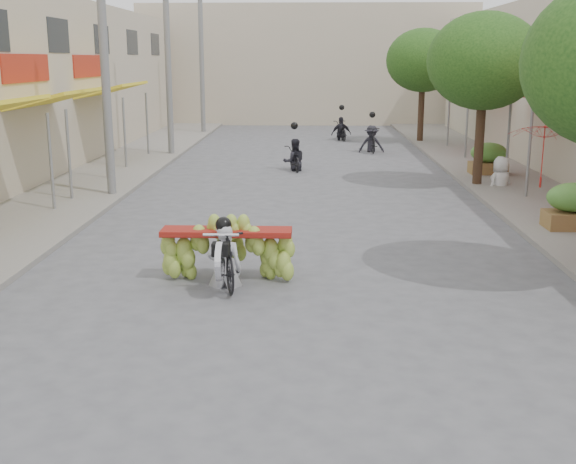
# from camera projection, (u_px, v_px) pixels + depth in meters

# --- Properties ---
(ground) EXTENTS (120.00, 120.00, 0.00)m
(ground) POSITION_uv_depth(u_px,v_px,m) (287.00, 383.00, 8.81)
(ground) COLOR #5B5C61
(ground) RESTS_ON ground
(sidewalk_left) EXTENTS (4.00, 60.00, 0.12)m
(sidewalk_left) POSITION_uv_depth(u_px,v_px,m) (88.00, 178.00, 23.59)
(sidewalk_left) COLOR gray
(sidewalk_left) RESTS_ON ground
(sidewalk_right) EXTENTS (4.00, 60.00, 0.12)m
(sidewalk_right) POSITION_uv_depth(u_px,v_px,m) (520.00, 180.00, 23.16)
(sidewalk_right) COLOR gray
(sidewalk_right) RESTS_ON ground
(far_building) EXTENTS (20.00, 6.00, 7.00)m
(far_building) POSITION_uv_depth(u_px,v_px,m) (307.00, 65.00, 44.92)
(far_building) COLOR #BDAF95
(far_building) RESTS_ON ground
(utility_pole_mid) EXTENTS (0.60, 0.24, 8.00)m
(utility_pole_mid) POSITION_uv_depth(u_px,v_px,m) (104.00, 53.00, 19.70)
(utility_pole_mid) COLOR slate
(utility_pole_mid) RESTS_ON ground
(utility_pole_far) EXTENTS (0.60, 0.24, 8.00)m
(utility_pole_far) POSITION_uv_depth(u_px,v_px,m) (168.00, 55.00, 28.44)
(utility_pole_far) COLOR slate
(utility_pole_far) RESTS_ON ground
(utility_pole_back) EXTENTS (0.60, 0.24, 8.00)m
(utility_pole_back) POSITION_uv_depth(u_px,v_px,m) (201.00, 56.00, 37.19)
(utility_pole_back) COLOR slate
(utility_pole_back) RESTS_ON ground
(street_tree_mid) EXTENTS (3.40, 3.40, 5.25)m
(street_tree_mid) POSITION_uv_depth(u_px,v_px,m) (484.00, 62.00, 21.37)
(street_tree_mid) COLOR #3A2719
(street_tree_mid) RESTS_ON ground
(street_tree_far) EXTENTS (3.40, 3.40, 5.25)m
(street_tree_far) POSITION_uv_depth(u_px,v_px,m) (423.00, 61.00, 33.03)
(street_tree_far) COLOR #3A2719
(street_tree_far) RESTS_ON ground
(produce_crate_mid) EXTENTS (1.20, 0.88, 1.16)m
(produce_crate_mid) POSITION_uv_depth(u_px,v_px,m) (573.00, 202.00, 16.23)
(produce_crate_mid) COLOR brown
(produce_crate_mid) RESTS_ON ground
(produce_crate_far) EXTENTS (1.20, 0.88, 1.16)m
(produce_crate_far) POSITION_uv_depth(u_px,v_px,m) (489.00, 156.00, 24.01)
(produce_crate_far) COLOR brown
(produce_crate_far) RESTS_ON ground
(banana_motorbike) EXTENTS (2.31, 1.95, 2.08)m
(banana_motorbike) POSITION_uv_depth(u_px,v_px,m) (225.00, 245.00, 12.58)
(banana_motorbike) COLOR black
(banana_motorbike) RESTS_ON ground
(market_umbrella) EXTENTS (1.85, 1.85, 1.57)m
(market_umbrella) POSITION_uv_depth(u_px,v_px,m) (546.00, 123.00, 17.10)
(market_umbrella) COLOR #A51A16
(market_umbrella) RESTS_ON ground
(pedestrian) EXTENTS (1.01, 0.88, 1.76)m
(pedestrian) POSITION_uv_depth(u_px,v_px,m) (502.00, 156.00, 21.74)
(pedestrian) COLOR silver
(pedestrian) RESTS_ON ground
(bg_motorbike_a) EXTENTS (0.87, 1.57, 1.95)m
(bg_motorbike_a) POSITION_uv_depth(u_px,v_px,m) (294.00, 149.00, 25.45)
(bg_motorbike_a) COLOR black
(bg_motorbike_a) RESTS_ON ground
(bg_motorbike_b) EXTENTS (1.08, 1.93, 1.95)m
(bg_motorbike_b) POSITION_uv_depth(u_px,v_px,m) (372.00, 133.00, 30.40)
(bg_motorbike_b) COLOR black
(bg_motorbike_b) RESTS_ON ground
(bg_motorbike_c) EXTENTS (1.05, 1.70, 1.95)m
(bg_motorbike_c) POSITION_uv_depth(u_px,v_px,m) (341.00, 124.00, 34.92)
(bg_motorbike_c) COLOR black
(bg_motorbike_c) RESTS_ON ground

